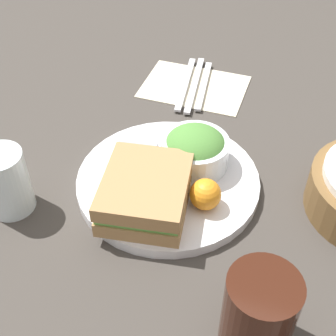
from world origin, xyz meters
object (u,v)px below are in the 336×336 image
Objects in this scene: sandwich at (146,192)px; knife at (195,84)px; spoon at (204,85)px; fork at (186,83)px; drink_glass at (259,313)px; salad_bowl at (195,150)px; plate at (168,181)px; water_glass at (6,182)px; dressing_cup at (139,148)px.

sandwich is 0.79× the size of knife.
fork is at bearing 90.00° from spoon.
spoon is at bearing -178.27° from sandwich.
drink_glass is at bearing -164.15° from knife.
salad_bowl reaches higher than sandwich.
sandwich is at bearing -9.99° from plate.
knife is at bearing -175.27° from sandwich.
plate is 0.28m from knife.
drink_glass is 0.53m from knife.
salad_bowl is 0.28m from water_glass.
dressing_cup is at bearing 162.71° from spoon.
drink_glass reaches higher than salad_bowl.
dressing_cup reaches higher than spoon.
water_glass reaches higher than fork.
spoon is at bearing -157.95° from drink_glass.
spoon is at bearing 155.17° from water_glass.
sandwich is at bearing -127.19° from drink_glass.
plate is 1.50× the size of fork.
knife is (-0.00, 0.02, 0.00)m from fork.
sandwich is 0.92× the size of spoon.
drink_glass is at bearing 30.36° from salad_bowl.
dressing_cup is 0.32× the size of knife.
dressing_cup is (-0.04, -0.06, 0.02)m from plate.
sandwich is 0.34m from spoon.
drink_glass is 0.52m from spoon.
drink_glass is at bearing 52.81° from sandwich.
sandwich is 0.83× the size of fork.
salad_bowl is at bearing 95.49° from dressing_cup.
drink_glass reaches higher than plate.
sandwich is 0.11m from dressing_cup.
drink_glass is 0.53m from fork.
fork is (-0.34, -0.05, -0.04)m from sandwich.
dressing_cup reaches higher than plate.
fork is at bearing 159.35° from water_glass.
knife is (-0.24, 0.02, -0.03)m from dressing_cup.
drink_glass reaches higher than spoon.
spoon is at bearing -167.89° from salad_bowl.
spoon is at bearing 170.82° from dressing_cup.
plate is 0.24m from water_glass.
dressing_cup is 0.34m from drink_glass.
dressing_cup is (0.01, -0.09, -0.01)m from salad_bowl.
water_glass is at bearing 149.11° from knife.
dressing_cup is 0.63× the size of water_glass.
fork is 0.95× the size of knife.
drink_glass is at bearing -166.05° from spoon.
knife is at bearing 90.00° from spoon.
salad_bowl is at bearing 124.27° from water_glass.
water_glass is (0.39, -0.18, 0.04)m from spoon.
sandwich is at bearing 104.91° from water_glass.
fork is at bearing -168.21° from plate.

